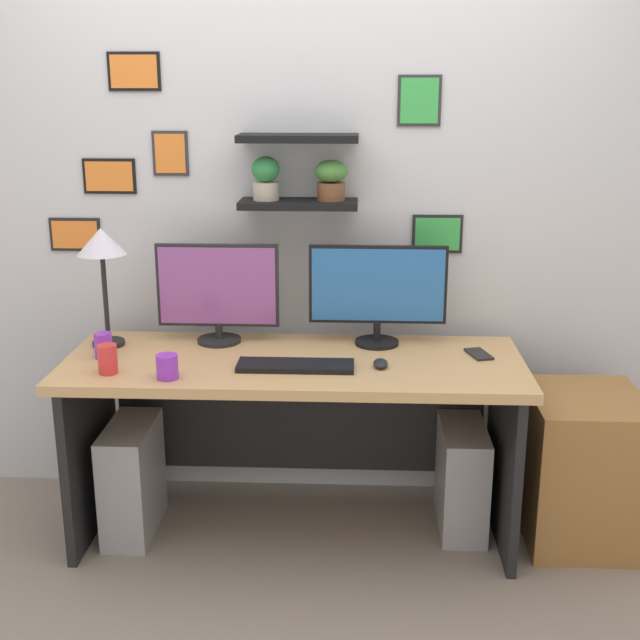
# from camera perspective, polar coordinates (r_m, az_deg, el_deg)

# --- Properties ---
(ground_plane) EXTENTS (8.00, 8.00, 0.00)m
(ground_plane) POSITION_cam_1_polar(r_m,az_deg,el_deg) (3.54, -1.71, -14.30)
(ground_plane) COLOR gray
(back_wall_assembly) EXTENTS (4.40, 0.24, 2.70)m
(back_wall_assembly) POSITION_cam_1_polar(r_m,az_deg,el_deg) (3.52, -1.39, 8.94)
(back_wall_assembly) COLOR silver
(back_wall_assembly) RESTS_ON ground
(desk) EXTENTS (1.79, 0.68, 0.75)m
(desk) POSITION_cam_1_polar(r_m,az_deg,el_deg) (3.35, -1.71, -5.73)
(desk) COLOR tan
(desk) RESTS_ON ground
(monitor_left) EXTENTS (0.50, 0.18, 0.41)m
(monitor_left) POSITION_cam_1_polar(r_m,az_deg,el_deg) (3.41, -7.05, 1.97)
(monitor_left) COLOR black
(monitor_left) RESTS_ON desk
(monitor_right) EXTENTS (0.56, 0.18, 0.41)m
(monitor_right) POSITION_cam_1_polar(r_m,az_deg,el_deg) (3.36, 4.00, 2.03)
(monitor_right) COLOR black
(monitor_right) RESTS_ON desk
(keyboard) EXTENTS (0.44, 0.14, 0.02)m
(keyboard) POSITION_cam_1_polar(r_m,az_deg,el_deg) (3.12, -1.69, -3.16)
(keyboard) COLOR black
(keyboard) RESTS_ON desk
(computer_mouse) EXTENTS (0.06, 0.09, 0.03)m
(computer_mouse) POSITION_cam_1_polar(r_m,az_deg,el_deg) (3.14, 4.19, -3.00)
(computer_mouse) COLOR black
(computer_mouse) RESTS_ON desk
(desk_lamp) EXTENTS (0.19, 0.19, 0.49)m
(desk_lamp) POSITION_cam_1_polar(r_m,az_deg,el_deg) (3.41, -14.79, 4.62)
(desk_lamp) COLOR black
(desk_lamp) RESTS_ON desk
(cell_phone) EXTENTS (0.11, 0.15, 0.01)m
(cell_phone) POSITION_cam_1_polar(r_m,az_deg,el_deg) (3.33, 10.88, -2.32)
(cell_phone) COLOR black
(cell_phone) RESTS_ON desk
(coffee_mug) EXTENTS (0.08, 0.08, 0.09)m
(coffee_mug) POSITION_cam_1_polar(r_m,az_deg,el_deg) (3.06, -10.48, -3.19)
(coffee_mug) COLOR purple
(coffee_mug) RESTS_ON desk
(pen_cup) EXTENTS (0.07, 0.07, 0.10)m
(pen_cup) POSITION_cam_1_polar(r_m,az_deg,el_deg) (3.34, -14.70, -1.70)
(pen_cup) COLOR purple
(pen_cup) RESTS_ON desk
(water_cup) EXTENTS (0.07, 0.07, 0.11)m
(water_cup) POSITION_cam_1_polar(r_m,az_deg,el_deg) (3.15, -14.42, -2.63)
(water_cup) COLOR red
(water_cup) RESTS_ON desk
(drawer_cabinet) EXTENTS (0.44, 0.50, 0.61)m
(drawer_cabinet) POSITION_cam_1_polar(r_m,az_deg,el_deg) (3.53, 17.56, -9.62)
(drawer_cabinet) COLOR #9E6B38
(drawer_cabinet) RESTS_ON ground
(computer_tower_left) EXTENTS (0.18, 0.40, 0.46)m
(computer_tower_left) POSITION_cam_1_polar(r_m,az_deg,el_deg) (3.52, -12.80, -10.59)
(computer_tower_left) COLOR #99999E
(computer_tower_left) RESTS_ON ground
(computer_tower_right) EXTENTS (0.18, 0.40, 0.44)m
(computer_tower_right) POSITION_cam_1_polar(r_m,az_deg,el_deg) (3.52, 9.74, -10.63)
(computer_tower_right) COLOR #99999E
(computer_tower_right) RESTS_ON ground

